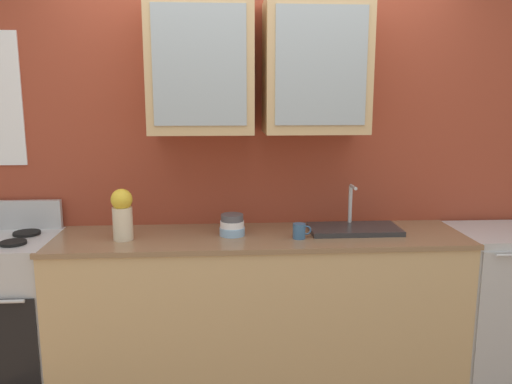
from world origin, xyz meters
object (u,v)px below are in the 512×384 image
stove_range (1,312)px  vase (122,213)px  sink_faucet (354,228)px  cup_near_sink (300,231)px  dishwasher (500,300)px  bowl_stack (232,225)px

stove_range → vase: bearing=-3.4°
sink_faucet → cup_near_sink: bearing=-159.5°
cup_near_sink → vase: bearing=177.5°
dishwasher → sink_faucet: bearing=177.0°
stove_range → sink_faucet: 2.19m
sink_faucet → bowl_stack: bearing=-177.3°
sink_faucet → dishwasher: bearing=-3.0°
sink_faucet → bowl_stack: 0.75m
stove_range → vase: vase is taller
bowl_stack → cup_near_sink: bowl_stack is taller
sink_faucet → vase: (-1.39, -0.09, 0.14)m
cup_near_sink → stove_range: bearing=177.1°
stove_range → cup_near_sink: 1.85m
bowl_stack → vase: (-0.63, -0.05, 0.10)m
sink_faucet → vase: bearing=-176.3°
cup_near_sink → dishwasher: (1.31, 0.08, -0.50)m
vase → dishwasher: size_ratio=0.33×
stove_range → dishwasher: stove_range is taller
stove_range → sink_faucet: size_ratio=1.99×
bowl_stack → vase: 0.64m
vase → dishwasher: 2.41m
cup_near_sink → bowl_stack: bearing=165.9°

